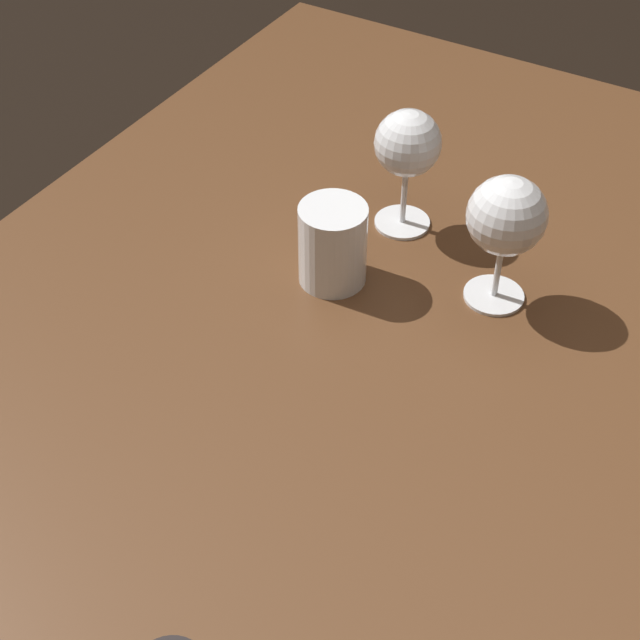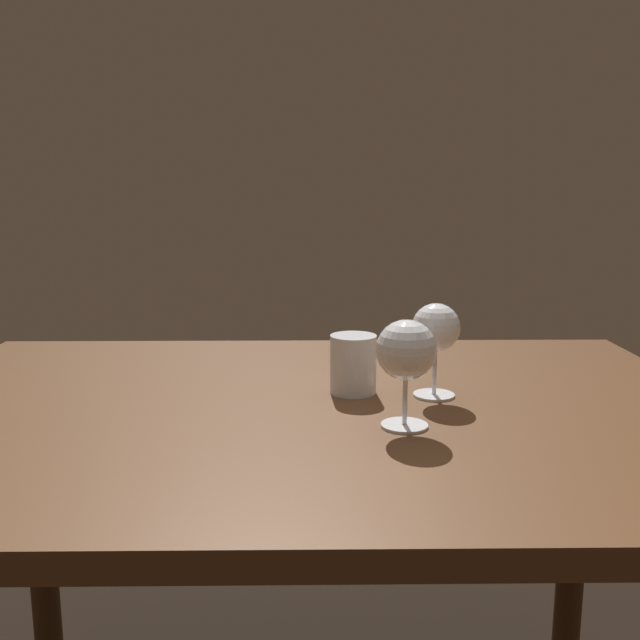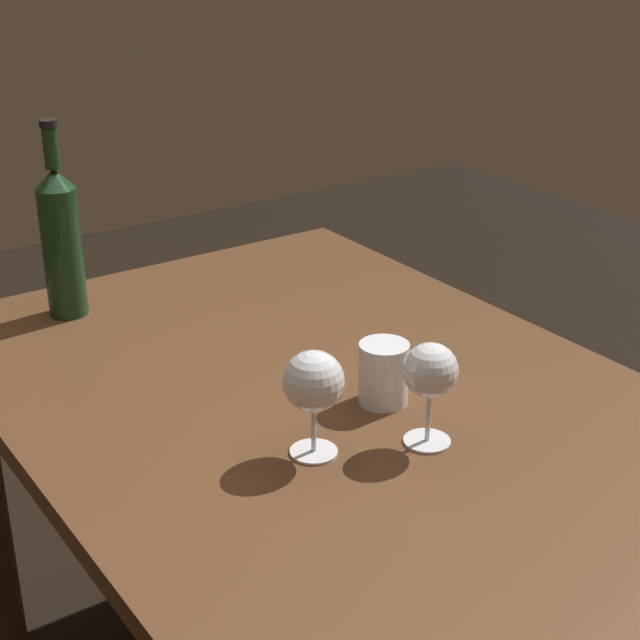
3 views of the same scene
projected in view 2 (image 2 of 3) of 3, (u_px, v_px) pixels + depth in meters
name	position (u px, v px, depth m)	size (l,w,h in m)	color
dining_table	(307.00, 458.00, 1.12)	(1.30, 0.90, 0.74)	#56351E
wine_glass_left	(406.00, 352.00, 0.97)	(0.08, 0.08, 0.15)	white
wine_glass_right	(436.00, 330.00, 1.12)	(0.08, 0.08, 0.15)	white
water_tumbler	(353.00, 367.00, 1.15)	(0.08, 0.08, 0.10)	white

